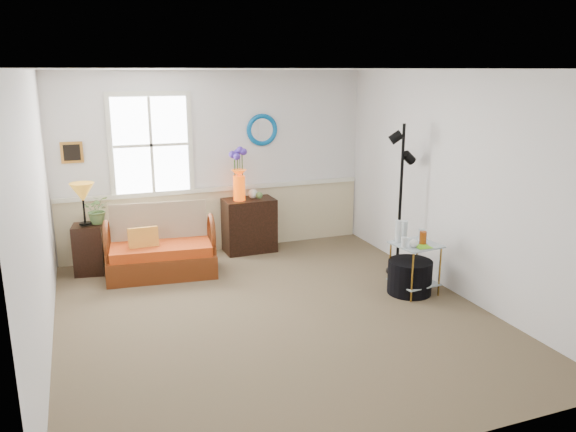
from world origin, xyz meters
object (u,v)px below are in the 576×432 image
object	(u,v)px
cabinet	(249,225)
floor_lamp	(400,200)
ottoman	(410,277)
loveseat	(161,241)
side_table	(415,269)
lamp_stand	(89,249)

from	to	relation	value
cabinet	floor_lamp	size ratio (longest dim) A/B	0.40
ottoman	floor_lamp	bearing A→B (deg)	70.37
loveseat	floor_lamp	distance (m)	3.14
loveseat	floor_lamp	world-z (taller)	floor_lamp
side_table	loveseat	bearing A→B (deg)	147.69
loveseat	side_table	size ratio (longest dim) A/B	2.22
ottoman	lamp_stand	bearing A→B (deg)	149.61
loveseat	ottoman	xyz separation A→B (m)	(2.68, -1.70, -0.25)
cabinet	floor_lamp	bearing A→B (deg)	-46.00
floor_lamp	lamp_stand	bearing A→B (deg)	-179.46
cabinet	side_table	size ratio (longest dim) A/B	1.27
side_table	ottoman	size ratio (longest dim) A/B	1.17
floor_lamp	ottoman	bearing A→B (deg)	-88.58
cabinet	floor_lamp	xyz separation A→B (m)	(1.55, -1.58, 0.58)
lamp_stand	side_table	world-z (taller)	lamp_stand
side_table	ottoman	bearing A→B (deg)	155.95
loveseat	side_table	bearing A→B (deg)	-26.14
loveseat	cabinet	distance (m)	1.47
side_table	floor_lamp	xyz separation A→B (m)	(0.19, 0.69, 0.67)
lamp_stand	cabinet	xyz separation A→B (m)	(2.24, 0.17, 0.07)
cabinet	floor_lamp	distance (m)	2.29
lamp_stand	side_table	xyz separation A→B (m)	(3.60, -2.10, -0.02)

